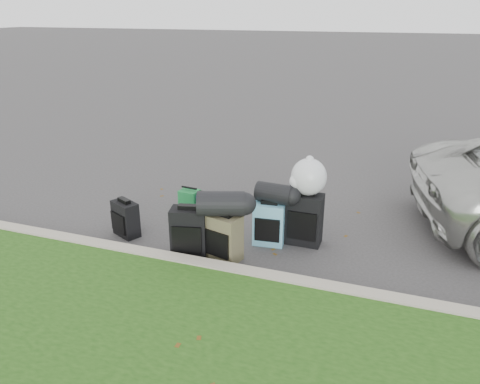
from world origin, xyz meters
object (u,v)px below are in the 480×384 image
(suitcase_olive, at_px, (223,237))
(tote_green, at_px, (190,200))
(suitcase_large_black_left, at_px, (189,232))
(tote_navy, at_px, (207,203))
(suitcase_small_black, at_px, (126,219))
(suitcase_teal, at_px, (269,224))
(suitcase_large_black_right, at_px, (304,219))

(suitcase_olive, distance_m, tote_green, 1.58)
(suitcase_large_black_left, relative_size, tote_green, 1.98)
(suitcase_olive, xyz_separation_m, tote_navy, (-0.75, 1.23, -0.15))
(suitcase_large_black_left, bearing_deg, tote_green, 102.03)
(suitcase_large_black_left, height_order, tote_green, suitcase_large_black_left)
(suitcase_large_black_left, bearing_deg, suitcase_olive, -5.73)
(suitcase_small_black, xyz_separation_m, suitcase_olive, (1.44, -0.16, 0.05))
(suitcase_small_black, relative_size, suitcase_teal, 0.85)
(suitcase_olive, relative_size, suitcase_large_black_right, 0.85)
(suitcase_small_black, height_order, tote_green, suitcase_small_black)
(suitcase_large_black_left, distance_m, suitcase_large_black_right, 1.46)
(suitcase_teal, bearing_deg, suitcase_small_black, -173.82)
(suitcase_olive, height_order, tote_green, suitcase_olive)
(tote_navy, bearing_deg, suitcase_large_black_left, -74.19)
(suitcase_small_black, relative_size, tote_navy, 1.78)
(suitcase_large_black_right, xyz_separation_m, tote_green, (-1.83, 0.47, -0.18))
(suitcase_teal, height_order, tote_navy, suitcase_teal)
(suitcase_small_black, relative_size, suitcase_large_black_right, 0.70)
(suitcase_large_black_left, height_order, suitcase_large_black_right, suitcase_large_black_right)
(suitcase_teal, bearing_deg, suitcase_olive, -131.54)
(tote_green, bearing_deg, suitcase_olive, -43.94)
(suitcase_large_black_left, relative_size, suitcase_olive, 1.08)
(suitcase_small_black, bearing_deg, suitcase_olive, 19.68)
(suitcase_small_black, distance_m, tote_green, 1.13)
(suitcase_large_black_right, bearing_deg, suitcase_large_black_left, -147.04)
(suitcase_large_black_left, distance_m, tote_navy, 1.34)
(suitcase_small_black, xyz_separation_m, suitcase_teal, (1.84, 0.39, 0.04))
(tote_green, bearing_deg, tote_navy, 12.14)
(tote_green, bearing_deg, suitcase_teal, -18.70)
(tote_navy, bearing_deg, suitcase_olive, -57.29)
(suitcase_teal, bearing_deg, tote_navy, 143.76)
(suitcase_large_black_right, bearing_deg, tote_navy, 162.69)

